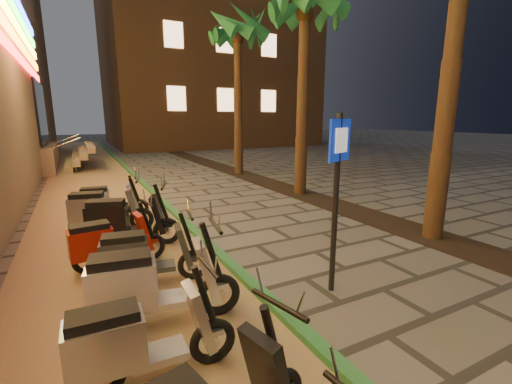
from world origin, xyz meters
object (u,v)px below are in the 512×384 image
scooter_10 (101,210)px  scooter_8 (107,243)px  scooter_5 (135,342)px  scooter_7 (142,256)px  scooter_11 (106,202)px  scooter_6 (148,286)px  scooter_9 (122,220)px  pedestrian_sign (337,180)px

scooter_10 → scooter_8: bearing=-77.5°
scooter_5 → scooter_7: bearing=79.9°
scooter_5 → scooter_7: size_ratio=1.00×
scooter_10 → scooter_11: bearing=94.5°
scooter_7 → scooter_8: bearing=124.7°
scooter_6 → scooter_9: scooter_6 is taller
pedestrian_sign → scooter_8: pedestrian_sign is taller
scooter_7 → scooter_8: size_ratio=1.01×
scooter_7 → scooter_11: 4.03m
scooter_5 → scooter_9: (0.36, 3.98, 0.06)m
scooter_6 → pedestrian_sign: bearing=2.1°
scooter_6 → scooter_11: size_ratio=1.14×
pedestrian_sign → scooter_11: 6.20m
scooter_5 → scooter_8: bearing=91.5°
pedestrian_sign → scooter_9: bearing=104.4°
pedestrian_sign → scooter_11: pedestrian_sign is taller
pedestrian_sign → scooter_10: (-2.85, 4.42, -1.15)m
scooter_5 → scooter_8: 2.97m
scooter_6 → scooter_9: bearing=97.4°
scooter_5 → scooter_9: scooter_9 is taller
scooter_5 → scooter_11: size_ratio=0.99×
pedestrian_sign → scooter_5: 3.20m
scooter_8 → scooter_9: size_ratio=0.89×
scooter_10 → pedestrian_sign: bearing=-43.2°
pedestrian_sign → scooter_5: (-2.90, -0.63, -1.20)m
scooter_5 → scooter_6: 0.97m
scooter_8 → scooter_6: bearing=-87.8°
scooter_7 → scooter_11: scooter_11 is taller
scooter_5 → scooter_8: (-0.01, 2.97, -0.01)m
scooter_5 → pedestrian_sign: bearing=13.6°
scooter_6 → scooter_11: bearing=99.5°
scooter_8 → scooter_9: bearing=63.9°
scooter_8 → scooter_10: size_ratio=0.90×
scooter_7 → scooter_8: (-0.43, 0.90, -0.01)m
scooter_8 → scooter_10: scooter_10 is taller
scooter_10 → scooter_9: bearing=-59.7°
pedestrian_sign → scooter_10: 5.39m
scooter_10 → scooter_11: (0.17, 1.04, -0.05)m
scooter_10 → scooter_11: 1.05m
scooter_9 → scooter_11: size_ratio=1.10×
pedestrian_sign → scooter_6: pedestrian_sign is taller
scooter_11 → scooter_5: bearing=-83.6°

